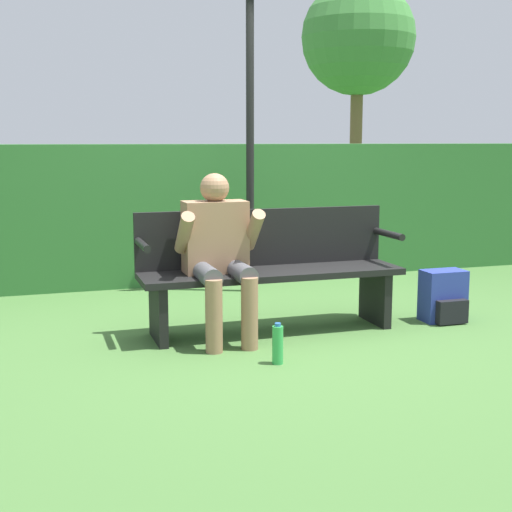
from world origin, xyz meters
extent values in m
plane|color=#426B33|center=(0.00, 0.00, 0.00)|extent=(40.00, 40.00, 0.00)
cube|color=#2D662D|center=(0.00, 2.08, 0.65)|extent=(12.00, 0.59, 1.31)
cube|color=black|center=(0.00, 0.00, 0.42)|extent=(1.86, 0.46, 0.05)
cube|color=black|center=(0.00, 0.21, 0.65)|extent=(1.86, 0.04, 0.41)
cube|color=black|center=(-0.81, 0.00, 0.20)|extent=(0.06, 0.41, 0.40)
cube|color=black|center=(0.81, 0.00, 0.20)|extent=(0.06, 0.41, 0.40)
cylinder|color=black|center=(-0.90, 0.00, 0.66)|extent=(0.05, 0.41, 0.05)
cylinder|color=black|center=(0.90, 0.00, 0.66)|extent=(0.05, 0.41, 0.05)
cube|color=#997051|center=(-0.40, 0.05, 0.69)|extent=(0.43, 0.22, 0.49)
sphere|color=#997051|center=(-0.40, 0.05, 1.02)|extent=(0.20, 0.20, 0.20)
cylinder|color=#4C4C51|center=(-0.52, -0.16, 0.47)|extent=(0.13, 0.41, 0.13)
cylinder|color=#4C4C51|center=(-0.28, -0.16, 0.47)|extent=(0.13, 0.41, 0.13)
cylinder|color=#997051|center=(-0.52, -0.37, 0.24)|extent=(0.11, 0.11, 0.47)
cylinder|color=#997051|center=(-0.28, -0.37, 0.24)|extent=(0.11, 0.11, 0.47)
cylinder|color=#997051|center=(-0.64, -0.07, 0.74)|extent=(0.09, 0.31, 0.31)
cylinder|color=#997051|center=(-0.16, -0.07, 0.74)|extent=(0.09, 0.31, 0.31)
cube|color=#283893|center=(1.32, -0.10, 0.19)|extent=(0.32, 0.19, 0.38)
cube|color=black|center=(1.32, -0.23, 0.10)|extent=(0.24, 0.07, 0.17)
cylinder|color=green|center=(-0.21, -0.71, 0.12)|extent=(0.07, 0.07, 0.23)
cylinder|color=#2D66B2|center=(-0.21, -0.71, 0.24)|extent=(0.04, 0.04, 0.02)
cylinder|color=black|center=(0.26, 1.36, 1.46)|extent=(0.07, 0.07, 2.93)
cylinder|color=brown|center=(3.59, 6.19, 1.21)|extent=(0.20, 0.20, 2.43)
sphere|color=#42843D|center=(3.59, 6.19, 2.98)|extent=(1.84, 1.84, 1.84)
camera|label=1|loc=(-1.60, -4.64, 1.34)|focal=50.00mm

